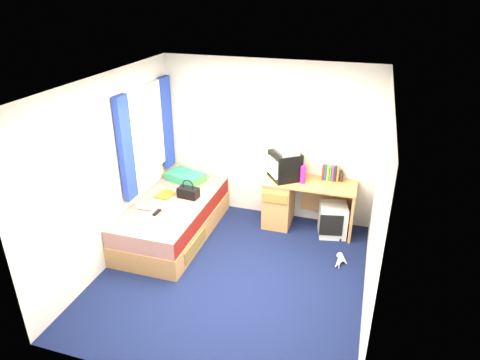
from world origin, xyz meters
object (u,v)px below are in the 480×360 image
(crt_tv, at_px, (285,166))
(white_heels, at_px, (341,261))
(pillow, at_px, (186,177))
(towel, at_px, (174,209))
(picture_frame, at_px, (342,176))
(vcr, at_px, (286,150))
(remote_control, at_px, (157,212))
(colour_swatch_fan, at_px, (152,223))
(water_bottle, at_px, (145,207))
(pink_water_bottle, at_px, (303,175))
(desk, at_px, (291,200))
(storage_cube, at_px, (333,220))
(aerosol_can, at_px, (303,174))
(handbag, at_px, (188,192))
(bed, at_px, (174,218))
(magazine, at_px, (166,195))

(crt_tv, relative_size, white_heels, 1.65)
(pillow, distance_m, towel, 0.98)
(picture_frame, relative_size, towel, 0.51)
(vcr, xyz_separation_m, remote_control, (-1.48, -1.15, -0.64))
(colour_swatch_fan, xyz_separation_m, white_heels, (2.37, 0.62, -0.51))
(crt_tv, height_order, water_bottle, crt_tv)
(pink_water_bottle, relative_size, remote_control, 1.51)
(desk, bearing_deg, pillow, -176.84)
(desk, xyz_separation_m, storage_cube, (0.64, -0.09, -0.17))
(water_bottle, bearing_deg, aerosol_can, 31.04)
(desk, height_order, towel, desk)
(pink_water_bottle, height_order, handbag, pink_water_bottle)
(bed, height_order, colour_swatch_fan, colour_swatch_fan)
(pillow, bearing_deg, magazine, -97.92)
(handbag, bearing_deg, water_bottle, -123.05)
(bed, height_order, water_bottle, water_bottle)
(colour_swatch_fan, bearing_deg, pillow, 94.96)
(water_bottle, height_order, white_heels, water_bottle)
(aerosol_can, height_order, water_bottle, aerosol_can)
(picture_frame, bearing_deg, magazine, -173.10)
(aerosol_can, distance_m, white_heels, 1.36)
(vcr, height_order, towel, vcr)
(desk, bearing_deg, towel, -143.17)
(aerosol_can, bearing_deg, crt_tv, -168.07)
(bed, relative_size, water_bottle, 10.00)
(pink_water_bottle, xyz_separation_m, towel, (-1.56, -0.97, -0.29))
(desk, xyz_separation_m, colour_swatch_fan, (-1.52, -1.42, 0.14))
(aerosol_can, relative_size, white_heels, 0.50)
(bed, bearing_deg, vcr, 28.94)
(white_heels, bearing_deg, desk, 136.50)
(colour_swatch_fan, bearing_deg, pink_water_bottle, 38.49)
(bed, relative_size, crt_tv, 3.64)
(picture_frame, distance_m, remote_control, 2.65)
(desk, xyz_separation_m, white_heels, (0.84, -0.80, -0.37))
(towel, bearing_deg, magazine, 128.64)
(aerosol_can, relative_size, towel, 0.60)
(remote_control, bearing_deg, crt_tv, 37.42)
(storage_cube, height_order, picture_frame, picture_frame)
(storage_cube, height_order, colour_swatch_fan, colour_swatch_fan)
(pillow, relative_size, magazine, 2.02)
(picture_frame, distance_m, water_bottle, 2.81)
(colour_swatch_fan, relative_size, remote_control, 1.38)
(desk, height_order, crt_tv, crt_tv)
(bed, relative_size, handbag, 6.46)
(vcr, distance_m, pink_water_bottle, 0.43)
(pillow, distance_m, picture_frame, 2.36)
(towel, xyz_separation_m, water_bottle, (-0.40, -0.07, -0.01))
(white_heels, bearing_deg, towel, -173.82)
(handbag, bearing_deg, colour_swatch_fan, -94.38)
(water_bottle, distance_m, white_heels, 2.71)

